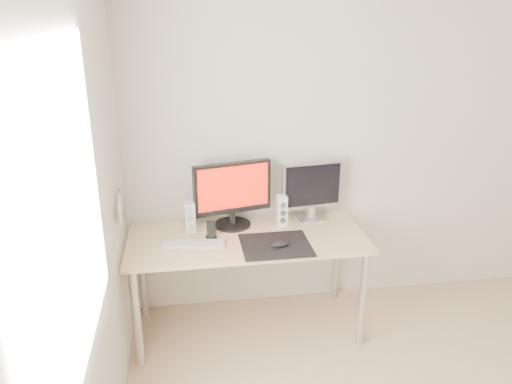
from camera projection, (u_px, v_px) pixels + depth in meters
wall_back at (365, 142)px, 3.66m from camera, size 3.50×0.00×3.50m
wall_left at (72, 284)px, 1.79m from camera, size 0.00×3.50×3.50m
window_pane at (67, 220)px, 1.70m from camera, size 0.00×1.30×1.30m
mousepad at (276, 245)px, 3.24m from camera, size 0.45×0.40×0.00m
mouse at (280, 244)px, 3.20m from camera, size 0.11×0.07×0.04m
desk at (247, 246)px, 3.39m from camera, size 1.60×0.70×0.73m
main_monitor at (232, 192)px, 3.43m from camera, size 0.55×0.31×0.47m
second_monitor at (312, 188)px, 3.56m from camera, size 0.45×0.19×0.43m
speaker_left at (190, 217)px, 3.40m from camera, size 0.07×0.08×0.22m
speaker_right at (282, 211)px, 3.51m from camera, size 0.07×0.08×0.22m
keyboard at (194, 244)px, 3.24m from camera, size 0.43×0.17×0.02m
phone_dock at (211, 233)px, 3.31m from camera, size 0.07×0.06×0.13m
pennant at (121, 207)px, 3.01m from camera, size 0.01×0.23×0.29m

